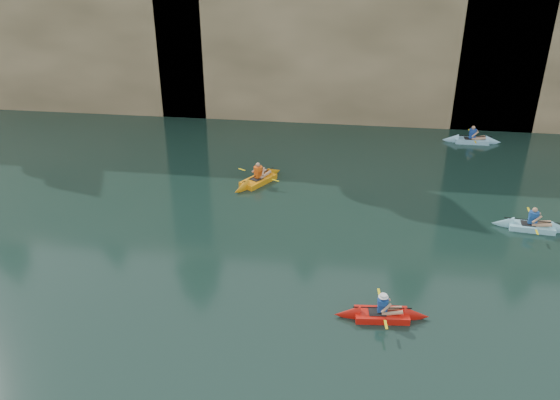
# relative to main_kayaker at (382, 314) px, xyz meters

# --- Properties ---
(ground) EXTENTS (160.00, 160.00, 0.00)m
(ground) POSITION_rel_main_kayaker_xyz_m (-4.19, -1.46, -0.15)
(ground) COLOR black
(ground) RESTS_ON ground
(cliff) EXTENTS (70.00, 16.00, 12.00)m
(cliff) POSITION_rel_main_kayaker_xyz_m (-4.19, 28.54, 5.85)
(cliff) COLOR tan
(cliff) RESTS_ON ground
(cliff_slab_west) EXTENTS (26.00, 2.40, 10.56)m
(cliff_slab_west) POSITION_rel_main_kayaker_xyz_m (-24.19, 21.14, 5.13)
(cliff_slab_west) COLOR tan
(cliff_slab_west) RESTS_ON ground
(cliff_slab_center) EXTENTS (24.00, 2.40, 11.40)m
(cliff_slab_center) POSITION_rel_main_kayaker_xyz_m (-2.19, 21.14, 5.55)
(cliff_slab_center) COLOR tan
(cliff_slab_center) RESTS_ON ground
(sea_cave_west) EXTENTS (4.50, 1.00, 4.00)m
(sea_cave_west) POSITION_rel_main_kayaker_xyz_m (-22.19, 20.49, 1.85)
(sea_cave_west) COLOR black
(sea_cave_west) RESTS_ON ground
(sea_cave_center) EXTENTS (3.50, 1.00, 3.20)m
(sea_cave_center) POSITION_rel_main_kayaker_xyz_m (-8.19, 20.49, 1.45)
(sea_cave_center) COLOR black
(sea_cave_center) RESTS_ON ground
(sea_cave_east) EXTENTS (5.00, 1.00, 4.50)m
(sea_cave_east) POSITION_rel_main_kayaker_xyz_m (5.81, 20.49, 2.10)
(sea_cave_east) COLOR black
(sea_cave_east) RESTS_ON ground
(main_kayaker) EXTENTS (3.11, 2.10, 1.13)m
(main_kayaker) POSITION_rel_main_kayaker_xyz_m (0.00, 0.00, 0.00)
(main_kayaker) COLOR red
(main_kayaker) RESTS_ON ground
(kayaker_orange) EXTENTS (2.46, 3.43, 1.34)m
(kayaker_orange) POSITION_rel_main_kayaker_xyz_m (-5.83, 9.98, 0.01)
(kayaker_orange) COLOR orange
(kayaker_orange) RESTS_ON ground
(kayaker_ltblue_near) EXTENTS (3.24, 2.47, 1.26)m
(kayaker_ltblue_near) POSITION_rel_main_kayaker_xyz_m (6.39, 6.89, 0.00)
(kayaker_ltblue_near) COLOR #8AD3E7
(kayaker_ltblue_near) RESTS_ON ground
(kayaker_ltblue_mid) EXTENTS (3.40, 2.54, 1.30)m
(kayaker_ltblue_mid) POSITION_rel_main_kayaker_xyz_m (5.72, 17.54, 0.01)
(kayaker_ltblue_mid) COLOR #8AC7E8
(kayaker_ltblue_mid) RESTS_ON ground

